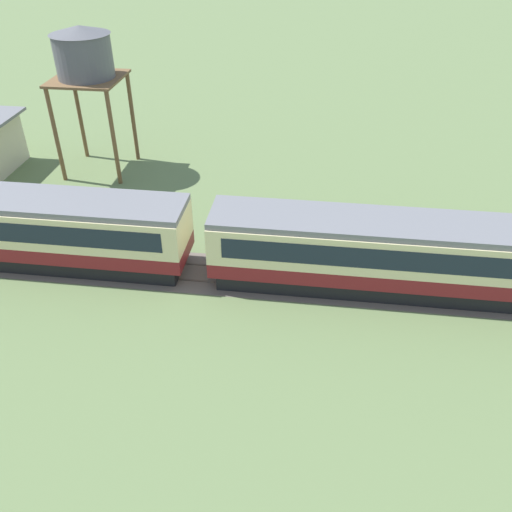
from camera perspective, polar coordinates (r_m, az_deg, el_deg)
passenger_train at (r=27.36m, az=16.23°, el=0.25°), size 102.49×3.20×3.93m
railway_track at (r=29.31m, az=21.82°, el=-3.73°), size 158.86×3.60×0.04m
water_tower at (r=38.49m, az=-17.69°, el=19.36°), size 4.47×4.47×9.74m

